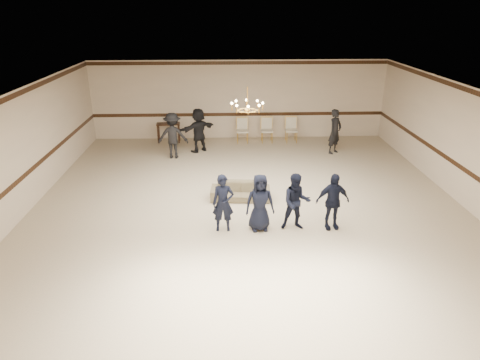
% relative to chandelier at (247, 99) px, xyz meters
% --- Properties ---
extents(room, '(12.01, 14.01, 3.21)m').
position_rel_chandelier_xyz_m(room, '(0.00, -1.00, -1.28)').
color(room, tan).
rests_on(room, ground).
extents(chair_rail, '(12.00, 0.02, 0.14)m').
position_rel_chandelier_xyz_m(chair_rail, '(0.00, 5.99, -1.88)').
color(chair_rail, '#351B0F').
rests_on(chair_rail, wall_back).
extents(crown_molding, '(12.00, 0.02, 0.14)m').
position_rel_chandelier_xyz_m(crown_molding, '(0.00, 5.99, 0.21)').
color(crown_molding, '#351B0F').
rests_on(crown_molding, wall_back).
extents(chandelier, '(0.94, 0.94, 0.89)m').
position_rel_chandelier_xyz_m(chandelier, '(0.00, 0.00, 0.00)').
color(chandelier, gold).
rests_on(chandelier, ceiling).
extents(boy_a, '(0.53, 0.35, 1.46)m').
position_rel_chandelier_xyz_m(boy_a, '(-0.70, -2.05, -2.15)').
color(boy_a, black).
rests_on(boy_a, floor).
extents(boy_b, '(0.75, 0.53, 1.46)m').
position_rel_chandelier_xyz_m(boy_b, '(0.20, -2.05, -2.15)').
color(boy_b, black).
rests_on(boy_b, floor).
extents(boy_c, '(0.73, 0.58, 1.46)m').
position_rel_chandelier_xyz_m(boy_c, '(1.10, -2.05, -2.15)').
color(boy_c, black).
rests_on(boy_c, floor).
extents(boy_d, '(0.89, 0.45, 1.46)m').
position_rel_chandelier_xyz_m(boy_d, '(2.00, -2.05, -2.15)').
color(boy_d, black).
rests_on(boy_d, floor).
extents(settee, '(1.74, 0.78, 0.49)m').
position_rel_chandelier_xyz_m(settee, '(-0.20, -0.24, -2.63)').
color(settee, '#72684C').
rests_on(settee, floor).
extents(adult_left, '(1.08, 0.63, 1.67)m').
position_rel_chandelier_xyz_m(adult_left, '(-2.49, 3.51, -2.04)').
color(adult_left, black).
rests_on(adult_left, floor).
extents(adult_mid, '(1.54, 1.33, 1.67)m').
position_rel_chandelier_xyz_m(adult_mid, '(-1.59, 4.21, -2.04)').
color(adult_mid, black).
rests_on(adult_mid, floor).
extents(adult_right, '(0.72, 0.70, 1.67)m').
position_rel_chandelier_xyz_m(adult_right, '(3.51, 3.81, -2.04)').
color(adult_right, black).
rests_on(adult_right, floor).
extents(banquet_chair_left, '(0.49, 0.49, 0.99)m').
position_rel_chandelier_xyz_m(banquet_chair_left, '(0.11, 5.28, -2.38)').
color(banquet_chair_left, beige).
rests_on(banquet_chair_left, floor).
extents(banquet_chair_mid, '(0.50, 0.50, 0.99)m').
position_rel_chandelier_xyz_m(banquet_chair_mid, '(1.11, 5.28, -2.38)').
color(banquet_chair_mid, beige).
rests_on(banquet_chair_mid, floor).
extents(banquet_chair_right, '(0.50, 0.50, 0.99)m').
position_rel_chandelier_xyz_m(banquet_chair_right, '(2.11, 5.28, -2.38)').
color(banquet_chair_right, beige).
rests_on(banquet_chair_right, floor).
extents(console_table, '(0.96, 0.47, 0.79)m').
position_rel_chandelier_xyz_m(console_table, '(-2.89, 5.48, -2.48)').
color(console_table, black).
rests_on(console_table, floor).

